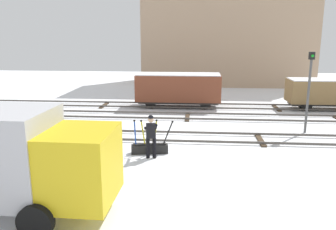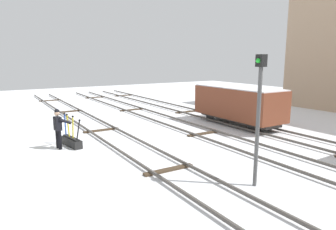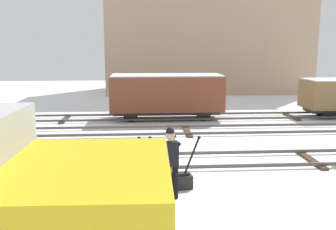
{
  "view_description": "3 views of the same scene",
  "coord_description": "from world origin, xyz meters",
  "px_view_note": "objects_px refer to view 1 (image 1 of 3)",
  "views": [
    {
      "loc": [
        0.48,
        -15.84,
        4.85
      ],
      "look_at": [
        -0.9,
        1.12,
        0.89
      ],
      "focal_mm": 37.25,
      "sensor_mm": 36.0,
      "label": 1
    },
    {
      "loc": [
        12.18,
        -5.35,
        3.9
      ],
      "look_at": [
        0.36,
        1.91,
        1.32
      ],
      "focal_mm": 32.49,
      "sensor_mm": 36.0,
      "label": 2
    },
    {
      "loc": [
        -1.89,
        -11.22,
        3.64
      ],
      "look_at": [
        -0.98,
        2.36,
        1.14
      ],
      "focal_mm": 39.67,
      "sensor_mm": 36.0,
      "label": 3
    }
  ],
  "objects_px": {
    "switch_lever_frame": "(150,147)",
    "rail_worker": "(151,134)",
    "signal_post": "(309,84)",
    "freight_car_far_end": "(178,88)"
  },
  "relations": [
    {
      "from": "switch_lever_frame",
      "to": "freight_car_far_end",
      "type": "xyz_separation_m",
      "value": [
        0.69,
        9.54,
        1.07
      ]
    },
    {
      "from": "signal_post",
      "to": "freight_car_far_end",
      "type": "distance_m",
      "value": 8.95
    },
    {
      "from": "rail_worker",
      "to": "freight_car_far_end",
      "type": "distance_m",
      "value": 10.11
    },
    {
      "from": "switch_lever_frame",
      "to": "rail_worker",
      "type": "relative_size",
      "value": 0.99
    },
    {
      "from": "switch_lever_frame",
      "to": "freight_car_far_end",
      "type": "bearing_deg",
      "value": 76.23
    },
    {
      "from": "freight_car_far_end",
      "to": "signal_post",
      "type": "bearing_deg",
      "value": -40.9
    },
    {
      "from": "freight_car_far_end",
      "to": "rail_worker",
      "type": "bearing_deg",
      "value": -93.26
    },
    {
      "from": "rail_worker",
      "to": "freight_car_far_end",
      "type": "bearing_deg",
      "value": 77.18
    },
    {
      "from": "switch_lever_frame",
      "to": "signal_post",
      "type": "relative_size",
      "value": 0.44
    },
    {
      "from": "switch_lever_frame",
      "to": "signal_post",
      "type": "height_order",
      "value": "signal_post"
    }
  ]
}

